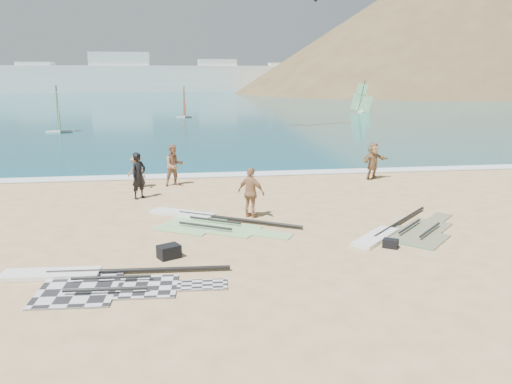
{
  "coord_description": "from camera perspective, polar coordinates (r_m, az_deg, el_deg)",
  "views": [
    {
      "loc": [
        -1.23,
        -13.66,
        5.19
      ],
      "look_at": [
        1.33,
        4.0,
        1.0
      ],
      "focal_mm": 35.0,
      "sensor_mm": 36.0,
      "label": 1
    }
  ],
  "objects": [
    {
      "name": "far_town",
      "position": [
        164.3,
        -13.66,
        12.62
      ],
      "size": [
        160.0,
        8.0,
        12.0
      ],
      "color": "white",
      "rests_on": "ground"
    },
    {
      "name": "gear_bag_far",
      "position": [
        15.99,
        15.12,
        -5.7
      ],
      "size": [
        0.55,
        0.51,
        0.27
      ],
      "primitive_type": "cube",
      "rotation": [
        0.0,
        0.0,
        -0.58
      ],
      "color": "black",
      "rests_on": "ground"
    },
    {
      "name": "gear_bag_near",
      "position": [
        14.8,
        -9.92,
        -6.73
      ],
      "size": [
        0.75,
        0.68,
        0.39
      ],
      "primitive_type": "cube",
      "rotation": [
        0.0,
        0.0,
        0.47
      ],
      "color": "black",
      "rests_on": "ground"
    },
    {
      "name": "sea",
      "position": [
        145.76,
        -7.92,
        11.06
      ],
      "size": [
        300.0,
        240.0,
        0.06
      ],
      "primitive_type": "cube",
      "color": "#0E5263",
      "rests_on": "ground"
    },
    {
      "name": "windsurfer_right",
      "position": [
        73.43,
        11.96,
        9.92
      ],
      "size": [
        2.78,
        2.57,
        4.57
      ],
      "rotation": [
        0.0,
        0.0,
        1.11
      ],
      "color": "white",
      "rests_on": "ground"
    },
    {
      "name": "beachgoer_left",
      "position": [
        24.16,
        -9.33,
        3.03
      ],
      "size": [
        1.15,
        1.01,
        1.98
      ],
      "primitive_type": "imported",
      "rotation": [
        0.0,
        0.0,
        0.3
      ],
      "color": "#996A4D",
      "rests_on": "ground"
    },
    {
      "name": "beachgoer_back",
      "position": [
        18.44,
        -0.56,
        -0.09
      ],
      "size": [
        1.16,
        1.06,
        1.9
      ],
      "primitive_type": "imported",
      "rotation": [
        0.0,
        0.0,
        2.47
      ],
      "color": "#B07D55",
      "rests_on": "ground"
    },
    {
      "name": "rig_orange",
      "position": [
        17.51,
        16.39,
        -4.42
      ],
      "size": [
        4.98,
        4.49,
        0.2
      ],
      "rotation": [
        0.0,
        0.0,
        0.78
      ],
      "color": "#EB5217",
      "rests_on": "ground"
    },
    {
      "name": "rig_green",
      "position": [
        18.14,
        -5.93,
        -3.32
      ],
      "size": [
        5.4,
        4.44,
        0.2
      ],
      "rotation": [
        0.0,
        0.0,
        -0.54
      ],
      "color": "green",
      "rests_on": "ground"
    },
    {
      "name": "windsurfer_centre",
      "position": [
        63.52,
        -8.18,
        9.47
      ],
      "size": [
        2.19,
        2.62,
        3.91
      ],
      "rotation": [
        0.0,
        0.0,
        0.1
      ],
      "color": "white",
      "rests_on": "ground"
    },
    {
      "name": "windsurfer_left",
      "position": [
        49.75,
        -21.63,
        7.78
      ],
      "size": [
        2.47,
        2.79,
        4.33
      ],
      "rotation": [
        0.0,
        0.0,
        0.3
      ],
      "color": "white",
      "rests_on": "ground"
    },
    {
      "name": "headland_main",
      "position": [
        167.63,
        23.1,
        10.42
      ],
      "size": [
        143.0,
        143.0,
        45.0
      ],
      "primitive_type": "cone",
      "color": "brown",
      "rests_on": "ground"
    },
    {
      "name": "beachgoer_mid",
      "position": [
        24.02,
        -13.47,
        2.27
      ],
      "size": [
        1.16,
        1.04,
        1.56
      ],
      "primitive_type": "imported",
      "rotation": [
        0.0,
        0.0,
        -0.58
      ],
      "color": "#A5754E",
      "rests_on": "ground"
    },
    {
      "name": "ground",
      "position": [
        14.67,
        -2.93,
        -7.53
      ],
      "size": [
        300.0,
        300.0,
        0.0
      ],
      "primitive_type": "plane",
      "color": "#D9B57F",
      "rests_on": "ground"
    },
    {
      "name": "rig_grey",
      "position": [
        13.65,
        -18.13,
        -9.61
      ],
      "size": [
        6.03,
        2.53,
        0.2
      ],
      "rotation": [
        0.0,
        0.0,
        -0.06
      ],
      "color": "#252528",
      "rests_on": "ground"
    },
    {
      "name": "person_wetsuit",
      "position": [
        21.89,
        -13.26,
        1.83
      ],
      "size": [
        0.85,
        0.86,
        2.0
      ],
      "primitive_type": "imported",
      "rotation": [
        0.0,
        0.0,
        0.79
      ],
      "color": "black",
      "rests_on": "ground"
    },
    {
      "name": "surf_line",
      "position": [
        26.5,
        -5.44,
        1.86
      ],
      "size": [
        300.0,
        1.2,
        0.04
      ],
      "primitive_type": "cube",
      "color": "white",
      "rests_on": "ground"
    },
    {
      "name": "beachgoer_right",
      "position": [
        26.03,
        13.23,
        3.49
      ],
      "size": [
        1.82,
        1.3,
        1.9
      ],
      "primitive_type": "imported",
      "rotation": [
        0.0,
        0.0,
        0.47
      ],
      "color": "#9F794F",
      "rests_on": "ground"
    }
  ]
}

